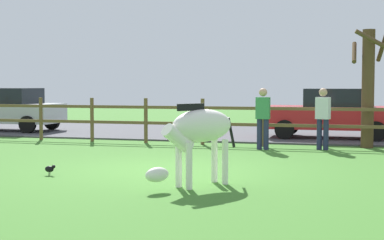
# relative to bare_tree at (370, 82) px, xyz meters

# --- Properties ---
(ground_plane) EXTENTS (60.00, 60.00, 0.00)m
(ground_plane) POSITION_rel_bare_tree_xyz_m (-4.08, -5.34, -1.81)
(ground_plane) COLOR #3D7528
(parking_asphalt) EXTENTS (28.00, 7.40, 0.05)m
(parking_asphalt) POSITION_rel_bare_tree_xyz_m (-4.08, 3.96, -1.79)
(parking_asphalt) COLOR #47474C
(parking_asphalt) RESTS_ON ground_plane
(paddock_fence) EXTENTS (21.04, 0.11, 1.33)m
(paddock_fence) POSITION_rel_bare_tree_xyz_m (-4.62, -0.34, -1.06)
(paddock_fence) COLOR brown
(paddock_fence) RESTS_ON ground_plane
(bare_tree) EXTENTS (1.18, 1.32, 3.56)m
(bare_tree) POSITION_rel_bare_tree_xyz_m (0.00, 0.00, 0.00)
(bare_tree) COLOR #513A23
(bare_tree) RESTS_ON ground_plane
(zebra) EXTENTS (1.32, 1.65, 1.41)m
(zebra) POSITION_rel_bare_tree_xyz_m (-2.96, -7.10, -0.89)
(zebra) COLOR white
(zebra) RESTS_ON ground_plane
(crow_on_grass) EXTENTS (0.21, 0.10, 0.20)m
(crow_on_grass) POSITION_rel_bare_tree_xyz_m (-5.99, -6.71, -1.69)
(crow_on_grass) COLOR black
(crow_on_grass) RESTS_ON ground_plane
(parked_car_silver) EXTENTS (4.01, 1.89, 1.56)m
(parked_car_silver) POSITION_rel_bare_tree_xyz_m (-12.66, 2.19, -0.97)
(parked_car_silver) COLOR #B7BABF
(parked_car_silver) RESTS_ON parking_asphalt
(parked_car_red) EXTENTS (4.01, 1.89, 1.56)m
(parked_car_red) POSITION_rel_bare_tree_xyz_m (-1.07, 2.27, -0.97)
(parked_car_red) COLOR red
(parked_car_red) RESTS_ON parking_asphalt
(visitor_left_of_tree) EXTENTS (0.37, 0.24, 1.64)m
(visitor_left_of_tree) POSITION_rel_bare_tree_xyz_m (-2.74, -1.20, -0.91)
(visitor_left_of_tree) COLOR #232847
(visitor_left_of_tree) RESTS_ON ground_plane
(visitor_right_of_tree) EXTENTS (0.40, 0.31, 1.64)m
(visitor_right_of_tree) POSITION_rel_bare_tree_xyz_m (-1.19, -0.83, -0.91)
(visitor_right_of_tree) COLOR #232847
(visitor_right_of_tree) RESTS_ON ground_plane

